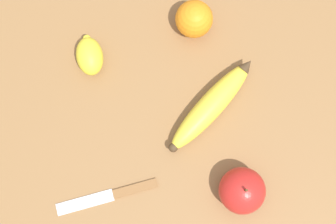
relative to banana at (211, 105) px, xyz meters
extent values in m
plane|color=olive|center=(-0.14, 0.01, -0.02)|extent=(3.00, 3.00, 0.00)
ellipsoid|color=yellow|center=(0.00, 0.00, 0.00)|extent=(0.21, 0.05, 0.04)
cone|color=#47331E|center=(0.10, 0.00, 0.01)|extent=(0.03, 0.02, 0.03)
sphere|color=#47331E|center=(-0.11, 0.00, 0.00)|extent=(0.02, 0.02, 0.02)
sphere|color=orange|center=(0.10, 0.13, 0.01)|extent=(0.07, 0.07, 0.07)
ellipsoid|color=red|center=(-0.08, -0.14, 0.02)|extent=(0.08, 0.08, 0.07)
cylinder|color=#4C3319|center=(-0.08, -0.14, 0.06)|extent=(0.00, 0.00, 0.01)
ellipsoid|color=yellow|center=(-0.09, 0.23, 0.00)|extent=(0.08, 0.09, 0.05)
sphere|color=yellow|center=(-0.06, 0.26, 0.00)|extent=(0.02, 0.02, 0.02)
cube|color=silver|center=(-0.29, 0.05, -0.02)|extent=(0.10, 0.07, 0.00)
cube|color=brown|center=(-0.21, 0.00, -0.02)|extent=(0.08, 0.06, 0.01)
camera|label=1|loc=(-0.18, -0.06, 0.84)|focal=50.00mm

